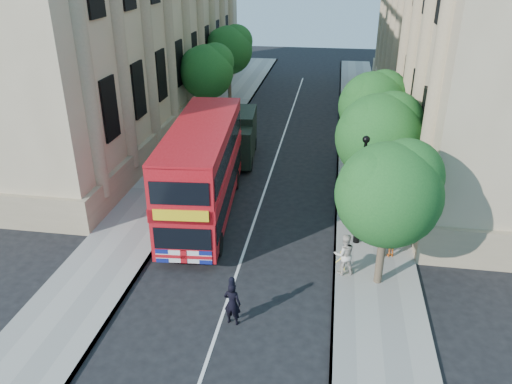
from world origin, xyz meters
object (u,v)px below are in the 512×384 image
at_px(lamp_post, 361,195).
at_px(double_decker_bus, 203,169).
at_px(woman_pedestrian, 344,254).
at_px(police_constable, 232,303).
at_px(box_van, 237,138).

height_order(lamp_post, double_decker_bus, lamp_post).
bearing_deg(woman_pedestrian, police_constable, 29.72).
height_order(double_decker_bus, police_constable, double_decker_bus).
relative_size(police_constable, woman_pedestrian, 0.95).
relative_size(double_decker_bus, box_van, 1.91).
relative_size(lamp_post, double_decker_bus, 0.49).
bearing_deg(double_decker_bus, lamp_post, -16.77).
bearing_deg(police_constable, box_van, -70.45).
bearing_deg(box_van, double_decker_bus, -96.21).
relative_size(box_van, police_constable, 3.17).
bearing_deg(double_decker_bus, woman_pedestrian, -35.92).
bearing_deg(police_constable, lamp_post, -116.81).
bearing_deg(woman_pedestrian, lamp_post, -116.08).
height_order(lamp_post, box_van, lamp_post).
bearing_deg(lamp_post, police_constable, -125.91).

